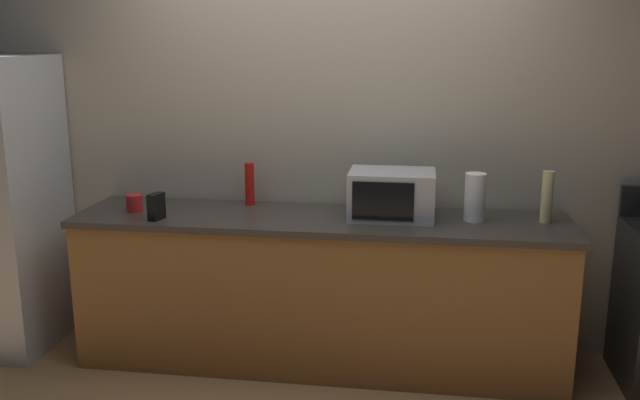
% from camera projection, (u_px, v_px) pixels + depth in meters
% --- Properties ---
extents(ground_plane, '(8.00, 8.00, 0.00)m').
position_uv_depth(ground_plane, '(309.00, 394.00, 3.78)').
color(ground_plane, '#A87F51').
extents(back_wall, '(6.40, 0.10, 2.70)m').
position_uv_depth(back_wall, '(330.00, 129.00, 4.25)').
color(back_wall, '#B2A893').
rests_on(back_wall, ground_plane).
extents(counter_run, '(2.84, 0.64, 0.90)m').
position_uv_depth(counter_run, '(320.00, 291.00, 4.06)').
color(counter_run, brown).
rests_on(counter_run, ground_plane).
extents(microwave, '(0.48, 0.35, 0.27)m').
position_uv_depth(microwave, '(392.00, 195.00, 3.92)').
color(microwave, '#B7BABF').
rests_on(microwave, counter_run).
extents(paper_towel_roll, '(0.12, 0.12, 0.27)m').
position_uv_depth(paper_towel_roll, '(475.00, 197.00, 3.85)').
color(paper_towel_roll, white).
rests_on(paper_towel_roll, counter_run).
extents(cordless_phone, '(0.08, 0.12, 0.15)m').
position_uv_depth(cordless_phone, '(156.00, 207.00, 3.89)').
color(cordless_phone, black).
rests_on(cordless_phone, counter_run).
extents(bottle_hot_sauce, '(0.06, 0.06, 0.26)m').
position_uv_depth(bottle_hot_sauce, '(250.00, 184.00, 4.21)').
color(bottle_hot_sauce, red).
rests_on(bottle_hot_sauce, counter_run).
extents(bottle_vinegar, '(0.06, 0.06, 0.29)m').
position_uv_depth(bottle_vinegar, '(547.00, 197.00, 3.82)').
color(bottle_vinegar, beige).
rests_on(bottle_vinegar, counter_run).
extents(mug_red, '(0.10, 0.10, 0.10)m').
position_uv_depth(mug_red, '(134.00, 203.00, 4.07)').
color(mug_red, red).
rests_on(mug_red, counter_run).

